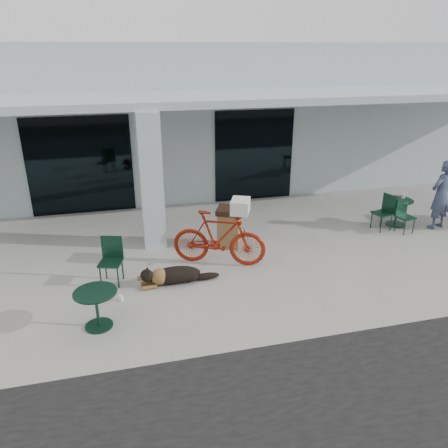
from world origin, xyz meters
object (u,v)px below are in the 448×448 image
object	(u,v)px
dog	(175,274)
person	(441,195)
cafe_chair_near	(111,262)
bicycle	(219,238)
cafe_table_near	(97,309)
cafe_chair_far_b	(382,213)
cafe_table_far	(397,212)
trash_receptacle	(229,227)
cafe_chair_far_a	(406,217)

from	to	relation	value
dog	person	world-z (taller)	person
dog	cafe_chair_near	xyz separation A→B (m)	(-1.21, 0.30, 0.27)
bicycle	cafe_table_near	bearing A→B (deg)	148.19
cafe_table_near	cafe_chair_far_b	xyz separation A→B (m)	(7.00, 2.60, 0.12)
cafe_table_far	trash_receptacle	xyz separation A→B (m)	(-4.61, -0.20, 0.13)
cafe_chair_far_a	cafe_chair_far_b	bearing A→B (deg)	135.92
cafe_chair_near	cafe_chair_far_b	size ratio (longest dim) A/B	1.02
bicycle	person	xyz separation A→B (m)	(5.95, 0.61, 0.29)
cafe_chair_near	cafe_table_far	xyz separation A→B (m)	(7.33, 1.35, -0.12)
trash_receptacle	dog	bearing A→B (deg)	-135.87
cafe_table_near	person	world-z (taller)	person
cafe_table_far	cafe_chair_far_a	world-z (taller)	cafe_chair_far_a
cafe_chair_near	person	bearing A→B (deg)	23.03
cafe_table_near	cafe_chair_far_a	size ratio (longest dim) A/B	0.85
cafe_table_near	cafe_chair_far_a	distance (m)	7.82
cafe_chair_far_b	dog	bearing A→B (deg)	-87.61
dog	cafe_table_far	bearing A→B (deg)	9.68
person	cafe_chair_far_a	bearing A→B (deg)	-12.70
cafe_table_far	cafe_table_near	bearing A→B (deg)	-159.70
cafe_table_far	person	world-z (taller)	person
bicycle	cafe_chair_near	distance (m)	2.29
cafe_table_far	person	bearing A→B (deg)	-25.78
cafe_chair_far_a	cafe_chair_far_b	distance (m)	0.56
person	cafe_table_far	bearing A→B (deg)	-42.50
bicycle	cafe_table_near	distance (m)	3.07
dog	cafe_chair_near	distance (m)	1.28
dog	cafe_chair_far_a	bearing A→B (deg)	5.41
cafe_table_far	trash_receptacle	world-z (taller)	trash_receptacle
bicycle	person	size ratio (longest dim) A/B	1.12
bicycle	cafe_table_far	bearing A→B (deg)	-55.27
dog	cafe_chair_near	world-z (taller)	cafe_chair_near
cafe_table_near	bicycle	bearing A→B (deg)	35.06
bicycle	trash_receptacle	world-z (taller)	bicycle
person	bicycle	bearing A→B (deg)	-10.87
cafe_chair_far_a	trash_receptacle	distance (m)	4.53
cafe_table_near	trash_receptacle	size ratio (longest dim) A/B	0.75
dog	cafe_table_near	xyz separation A→B (m)	(-1.46, -1.14, 0.14)
cafe_chair_near	trash_receptacle	xyz separation A→B (m)	(2.71, 1.15, 0.01)
bicycle	cafe_chair_near	xyz separation A→B (m)	(-2.26, -0.31, -0.13)
trash_receptacle	cafe_chair_far_a	bearing A→B (deg)	-3.80
trash_receptacle	person	bearing A→B (deg)	-2.40
cafe_chair_near	cafe_table_far	bearing A→B (deg)	27.09
cafe_table_near	cafe_chair_far_a	world-z (taller)	cafe_chair_far_a
cafe_chair_far_b	cafe_chair_far_a	bearing A→B (deg)	45.38
cafe_table_near	cafe_chair_far_a	bearing A→B (deg)	17.11
cafe_chair_far_a	cafe_table_near	bearing A→B (deg)	-174.70
cafe_table_near	person	xyz separation A→B (m)	(8.46, 2.37, 0.56)
dog	cafe_chair_far_a	xyz separation A→B (m)	(6.02, 1.16, 0.22)
dog	cafe_chair_far_b	bearing A→B (deg)	9.25
cafe_chair_near	dog	bearing A→B (deg)	2.52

